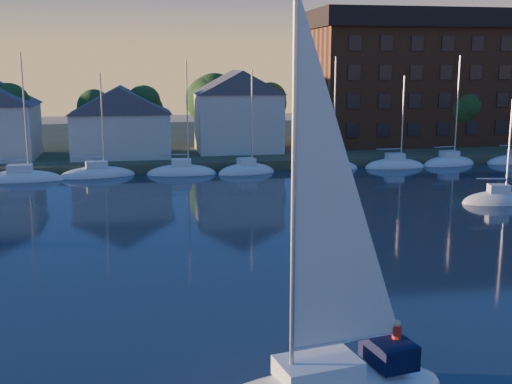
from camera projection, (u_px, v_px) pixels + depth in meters
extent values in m
cube|color=#394226|center=(167.00, 144.00, 93.26)|extent=(160.00, 50.00, 2.00)
cube|color=brown|center=(177.00, 170.00, 71.09)|extent=(120.00, 3.00, 1.00)
cube|color=beige|center=(121.00, 135.00, 74.14)|extent=(11.00, 8.00, 5.00)
cube|color=beige|center=(238.00, 122.00, 78.38)|extent=(10.00, 8.00, 7.00)
cube|color=brown|center=(418.00, 86.00, 88.01)|extent=(30.00, 16.00, 15.00)
cube|color=black|center=(421.00, 21.00, 86.30)|extent=(31.00, 17.00, 2.40)
cylinder|color=#3D2A1B|center=(22.00, 137.00, 77.93)|extent=(0.50, 0.50, 3.50)
sphere|color=#173915|center=(19.00, 101.00, 77.06)|extent=(5.40, 5.40, 5.40)
cylinder|color=#3D2A1B|center=(90.00, 136.00, 79.36)|extent=(0.50, 0.50, 3.50)
sphere|color=#173915|center=(88.00, 100.00, 78.48)|extent=(5.40, 5.40, 5.40)
cylinder|color=#3D2A1B|center=(155.00, 135.00, 80.79)|extent=(0.50, 0.50, 3.50)
sphere|color=#173915|center=(154.00, 99.00, 79.91)|extent=(5.40, 5.40, 5.40)
cylinder|color=#3D2A1B|center=(218.00, 134.00, 82.22)|extent=(0.50, 0.50, 3.50)
sphere|color=#173915|center=(217.00, 99.00, 81.34)|extent=(5.40, 5.40, 5.40)
cylinder|color=#3D2A1B|center=(279.00, 132.00, 83.65)|extent=(0.50, 0.50, 3.50)
sphere|color=#173915|center=(279.00, 98.00, 82.77)|extent=(5.40, 5.40, 5.40)
cylinder|color=#3D2A1B|center=(337.00, 131.00, 85.08)|extent=(0.50, 0.50, 3.50)
sphere|color=#173915|center=(338.00, 97.00, 84.20)|extent=(5.40, 5.40, 5.40)
cylinder|color=#3D2A1B|center=(394.00, 130.00, 86.50)|extent=(0.50, 0.50, 3.50)
sphere|color=#173915|center=(396.00, 97.00, 85.63)|extent=(5.40, 5.40, 5.40)
cylinder|color=#3D2A1B|center=(449.00, 129.00, 87.93)|extent=(0.50, 0.50, 3.50)
sphere|color=#173915|center=(451.00, 96.00, 87.06)|extent=(5.40, 5.40, 5.40)
cylinder|color=#3D2A1B|center=(503.00, 128.00, 89.36)|extent=(0.50, 0.50, 3.50)
sphere|color=#173915|center=(505.00, 96.00, 88.48)|extent=(5.40, 5.40, 5.40)
ellipsoid|color=silver|center=(21.00, 179.00, 65.34)|extent=(7.50, 2.40, 2.20)
cube|color=white|center=(20.00, 167.00, 65.08)|extent=(2.10, 1.32, 0.70)
cylinder|color=#A5A8AD|center=(25.00, 121.00, 64.30)|extent=(0.16, 0.16, 10.00)
cylinder|color=#A5A8AD|center=(11.00, 159.00, 64.77)|extent=(3.15, 0.12, 0.12)
ellipsoid|color=silver|center=(101.00, 177.00, 66.77)|extent=(7.50, 2.40, 2.20)
cube|color=white|center=(101.00, 164.00, 66.51)|extent=(2.10, 1.32, 0.70)
cylinder|color=#A5A8AD|center=(106.00, 119.00, 65.73)|extent=(0.16, 0.16, 10.00)
cylinder|color=#A5A8AD|center=(92.00, 157.00, 66.20)|extent=(3.15, 0.12, 0.12)
ellipsoid|color=silver|center=(179.00, 174.00, 68.20)|extent=(7.50, 2.40, 2.20)
cube|color=white|center=(178.00, 162.00, 67.94)|extent=(2.10, 1.32, 0.70)
cylinder|color=#A5A8AD|center=(184.00, 118.00, 67.16)|extent=(0.16, 0.16, 10.00)
cylinder|color=#A5A8AD|center=(170.00, 155.00, 67.62)|extent=(3.15, 0.12, 0.12)
ellipsoid|color=silver|center=(252.00, 172.00, 69.62)|extent=(7.50, 2.40, 2.20)
cube|color=white|center=(252.00, 160.00, 69.37)|extent=(2.10, 1.32, 0.70)
cylinder|color=#A5A8AD|center=(259.00, 117.00, 68.58)|extent=(0.16, 0.16, 10.00)
cylinder|color=#A5A8AD|center=(245.00, 153.00, 69.05)|extent=(3.15, 0.12, 0.12)
ellipsoid|color=silver|center=(323.00, 170.00, 71.05)|extent=(7.50, 2.40, 2.20)
cube|color=white|center=(324.00, 158.00, 70.80)|extent=(2.10, 1.32, 0.70)
cylinder|color=#A5A8AD|center=(331.00, 116.00, 70.01)|extent=(0.16, 0.16, 10.00)
cylinder|color=#A5A8AD|center=(317.00, 151.00, 70.48)|extent=(3.15, 0.12, 0.12)
ellipsoid|color=silver|center=(391.00, 168.00, 72.48)|extent=(7.50, 2.40, 2.20)
cube|color=white|center=(392.00, 156.00, 72.22)|extent=(2.10, 1.32, 0.70)
cylinder|color=#A5A8AD|center=(400.00, 115.00, 71.44)|extent=(0.16, 0.16, 10.00)
cylinder|color=#A5A8AD|center=(385.00, 149.00, 71.91)|extent=(3.15, 0.12, 0.12)
ellipsoid|color=silver|center=(457.00, 166.00, 73.91)|extent=(7.50, 2.40, 2.20)
cube|color=white|center=(458.00, 155.00, 73.65)|extent=(2.10, 1.32, 0.70)
cylinder|color=#A5A8AD|center=(466.00, 114.00, 72.87)|extent=(0.16, 0.16, 10.00)
cylinder|color=#A5A8AD|center=(451.00, 147.00, 73.34)|extent=(3.15, 0.12, 0.12)
cube|color=white|center=(318.00, 369.00, 22.04)|extent=(3.05, 2.21, 0.70)
cylinder|color=#A5A8AD|center=(294.00, 191.00, 20.46)|extent=(0.16, 0.16, 13.29)
cylinder|color=#A5A8AD|center=(347.00, 341.00, 22.24)|extent=(4.15, 0.82, 0.12)
cube|color=black|center=(389.00, 351.00, 22.94)|extent=(1.70, 2.13, 0.90)
ellipsoid|color=silver|center=(498.00, 204.00, 53.96)|extent=(6.28, 3.17, 2.20)
cube|color=white|center=(499.00, 189.00, 53.70)|extent=(1.87, 1.43, 0.70)
cylinder|color=#A5A8AD|center=(509.00, 146.00, 52.99)|extent=(0.16, 0.16, 7.85)
cylinder|color=#A5A8AD|center=(492.00, 179.00, 53.54)|extent=(2.49, 0.61, 0.12)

